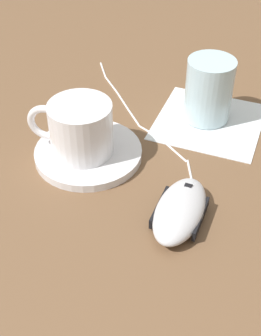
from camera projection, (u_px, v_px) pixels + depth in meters
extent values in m
plane|color=brown|center=(163.00, 146.00, 0.68)|extent=(3.00, 3.00, 0.00)
cylinder|color=white|center=(88.00, 153.00, 0.66)|extent=(0.15, 0.15, 0.01)
cylinder|color=white|center=(81.00, 129.00, 0.63)|extent=(0.09, 0.09, 0.07)
torus|color=white|center=(47.00, 123.00, 0.63)|extent=(0.03, 0.05, 0.05)
ellipsoid|color=silver|center=(180.00, 210.00, 0.56)|extent=(0.13, 0.08, 0.03)
cylinder|color=black|center=(188.00, 188.00, 0.58)|extent=(0.01, 0.01, 0.01)
cube|color=black|center=(159.00, 207.00, 0.57)|extent=(0.06, 0.02, 0.01)
cube|color=black|center=(201.00, 218.00, 0.56)|extent=(0.06, 0.02, 0.01)
cylinder|color=white|center=(190.00, 172.00, 0.63)|extent=(0.04, 0.04, 0.00)
cylinder|color=white|center=(176.00, 150.00, 0.67)|extent=(0.02, 0.05, 0.00)
cylinder|color=white|center=(152.00, 133.00, 0.70)|extent=(0.01, 0.05, 0.00)
cylinder|color=white|center=(133.00, 116.00, 0.73)|extent=(0.03, 0.05, 0.00)
cylinder|color=white|center=(122.00, 99.00, 0.77)|extent=(0.03, 0.05, 0.00)
cylinder|color=white|center=(111.00, 84.00, 0.81)|extent=(0.03, 0.05, 0.00)
cylinder|color=white|center=(103.00, 69.00, 0.85)|extent=(0.04, 0.04, 0.00)
sphere|color=white|center=(193.00, 186.00, 0.61)|extent=(0.00, 0.00, 0.00)
sphere|color=white|center=(188.00, 160.00, 0.65)|extent=(0.00, 0.00, 0.00)
sphere|color=white|center=(166.00, 140.00, 0.69)|extent=(0.00, 0.00, 0.00)
sphere|color=white|center=(140.00, 126.00, 0.72)|extent=(0.00, 0.00, 0.00)
sphere|color=white|center=(127.00, 108.00, 0.75)|extent=(0.00, 0.00, 0.00)
sphere|color=white|center=(117.00, 91.00, 0.79)|extent=(0.00, 0.00, 0.00)
sphere|color=white|center=(106.00, 77.00, 0.83)|extent=(0.00, 0.00, 0.00)
sphere|color=white|center=(101.00, 62.00, 0.87)|extent=(0.00, 0.00, 0.00)
cube|color=white|center=(209.00, 121.00, 0.72)|extent=(0.19, 0.19, 0.00)
cylinder|color=silver|center=(209.00, 90.00, 0.70)|extent=(0.07, 0.07, 0.10)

